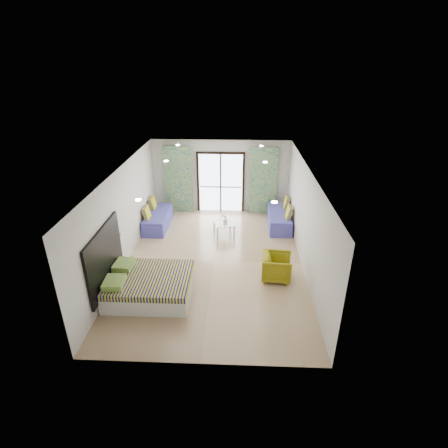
{
  "coord_description": "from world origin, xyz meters",
  "views": [
    {
      "loc": [
        0.66,
        -8.62,
        5.32
      ],
      "look_at": [
        0.28,
        0.1,
        1.15
      ],
      "focal_mm": 28.0,
      "sensor_mm": 36.0,
      "label": 1
    }
  ],
  "objects_px": {
    "bed": "(149,285)",
    "coffee_table": "(224,224)",
    "daybed_right": "(280,218)",
    "armchair": "(277,266)",
    "daybed_left": "(157,219)"
  },
  "relations": [
    {
      "from": "daybed_left",
      "to": "armchair",
      "type": "distance_m",
      "value": 4.86
    },
    {
      "from": "daybed_right",
      "to": "armchair",
      "type": "bearing_deg",
      "value": -95.66
    },
    {
      "from": "daybed_right",
      "to": "armchair",
      "type": "distance_m",
      "value": 3.25
    },
    {
      "from": "daybed_left",
      "to": "daybed_right",
      "type": "bearing_deg",
      "value": 3.05
    },
    {
      "from": "bed",
      "to": "armchair",
      "type": "bearing_deg",
      "value": 15.58
    },
    {
      "from": "daybed_right",
      "to": "coffee_table",
      "type": "relative_size",
      "value": 2.44
    },
    {
      "from": "bed",
      "to": "daybed_left",
      "type": "relative_size",
      "value": 1.09
    },
    {
      "from": "daybed_right",
      "to": "coffee_table",
      "type": "height_order",
      "value": "daybed_right"
    },
    {
      "from": "bed",
      "to": "coffee_table",
      "type": "relative_size",
      "value": 2.58
    },
    {
      "from": "daybed_left",
      "to": "armchair",
      "type": "bearing_deg",
      "value": -38.07
    },
    {
      "from": "bed",
      "to": "daybed_left",
      "type": "distance_m",
      "value": 3.94
    },
    {
      "from": "armchair",
      "to": "coffee_table",
      "type": "bearing_deg",
      "value": 35.82
    },
    {
      "from": "coffee_table",
      "to": "daybed_left",
      "type": "bearing_deg",
      "value": 167.22
    },
    {
      "from": "coffee_table",
      "to": "armchair",
      "type": "relative_size",
      "value": 1.02
    },
    {
      "from": "daybed_left",
      "to": "bed",
      "type": "bearing_deg",
      "value": -80.59
    }
  ]
}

